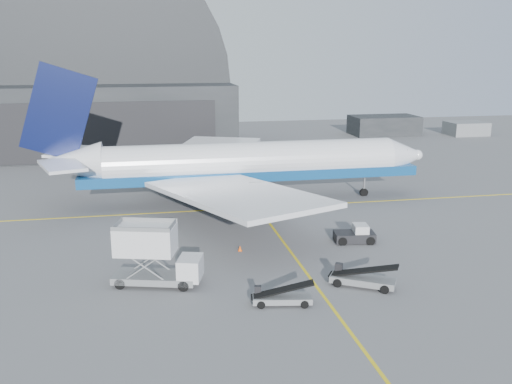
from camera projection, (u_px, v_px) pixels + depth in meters
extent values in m
plane|color=#565659|center=(306.00, 272.00, 46.92)|extent=(200.00, 200.00, 0.00)
cube|color=gold|center=(258.00, 208.00, 65.96)|extent=(80.00, 0.25, 0.02)
cube|color=gold|center=(312.00, 281.00, 45.02)|extent=(0.25, 40.00, 0.02)
cube|color=black|center=(90.00, 116.00, 103.20)|extent=(50.00, 28.00, 12.00)
cube|color=black|center=(83.00, 133.00, 90.03)|extent=(42.00, 0.40, 9.50)
cube|color=black|center=(383.00, 135.00, 122.57)|extent=(14.00, 8.00, 4.00)
cube|color=slate|center=(466.00, 135.00, 121.94)|extent=(8.00, 6.00, 2.80)
cylinder|color=white|center=(252.00, 161.00, 67.44)|extent=(34.24, 4.56, 4.56)
cone|color=white|center=(403.00, 155.00, 71.04)|extent=(4.18, 4.56, 4.56)
sphere|color=white|center=(417.00, 155.00, 71.40)|extent=(1.33, 1.33, 1.33)
cone|color=white|center=(72.00, 163.00, 63.47)|extent=(6.66, 4.56, 4.56)
cube|color=black|center=(395.00, 151.00, 70.69)|extent=(2.47, 2.09, 0.67)
cube|color=navy|center=(252.00, 173.00, 67.80)|extent=(39.94, 4.61, 1.14)
cube|color=white|center=(235.00, 194.00, 56.10)|extent=(17.54, 23.32, 1.39)
cube|color=white|center=(209.00, 153.00, 77.82)|extent=(17.54, 23.32, 1.39)
cube|color=white|center=(62.00, 165.00, 59.17)|extent=(5.82, 7.96, 0.33)
cube|color=white|center=(71.00, 151.00, 67.32)|extent=(5.82, 7.96, 0.33)
cube|color=#070D34|center=(59.00, 113.00, 61.93)|extent=(8.82, 0.48, 10.95)
cylinder|color=gray|center=(256.00, 198.00, 60.63)|extent=(4.95, 2.57, 2.57)
cylinder|color=gray|center=(234.00, 169.00, 75.11)|extent=(4.95, 2.57, 2.57)
cylinder|color=#A5A5AA|center=(364.00, 185.00, 71.00)|extent=(0.27, 0.27, 2.66)
cylinder|color=black|center=(364.00, 192.00, 71.22)|extent=(1.05, 0.33, 1.05)
cylinder|color=black|center=(241.00, 205.00, 65.27)|extent=(1.24, 0.43, 1.24)
cylinder|color=black|center=(232.00, 192.00, 71.06)|extent=(1.24, 0.43, 1.24)
cube|color=slate|center=(155.00, 277.00, 44.33)|extent=(6.86, 4.21, 0.53)
cube|color=silver|center=(190.00, 268.00, 43.90)|extent=(2.31, 2.83, 1.71)
cube|color=black|center=(200.00, 265.00, 43.77)|extent=(0.64, 1.97, 0.96)
cube|color=silver|center=(145.00, 240.00, 43.64)|extent=(5.04, 3.79, 2.13)
cylinder|color=black|center=(184.00, 286.00, 43.09)|extent=(0.91, 0.54, 0.85)
cylinder|color=black|center=(189.00, 275.00, 45.25)|extent=(0.91, 0.54, 0.85)
cylinder|color=black|center=(120.00, 284.00, 43.48)|extent=(0.91, 0.54, 0.85)
cylinder|color=black|center=(129.00, 273.00, 45.64)|extent=(0.91, 0.54, 0.85)
cube|color=black|center=(354.00, 237.00, 54.15)|extent=(4.02, 2.59, 0.85)
cube|color=silver|center=(361.00, 229.00, 54.00)|extent=(1.55, 1.87, 0.85)
cylinder|color=black|center=(370.00, 241.00, 53.34)|extent=(0.89, 0.45, 0.85)
cylinder|color=black|center=(366.00, 235.00, 55.16)|extent=(0.89, 0.45, 0.85)
cylinder|color=black|center=(342.00, 241.00, 53.21)|extent=(0.89, 0.45, 0.85)
cylinder|color=black|center=(339.00, 235.00, 55.03)|extent=(0.89, 0.45, 0.85)
cube|color=slate|center=(282.00, 299.00, 40.87)|extent=(4.42, 2.13, 0.43)
cube|color=black|center=(282.00, 290.00, 40.71)|extent=(4.61, 1.71, 1.23)
cube|color=black|center=(258.00, 290.00, 41.22)|extent=(0.54, 0.46, 0.58)
cylinder|color=black|center=(305.00, 304.00, 40.29)|extent=(0.61, 0.33, 0.58)
cylinder|color=black|center=(303.00, 296.00, 41.60)|extent=(0.61, 0.33, 0.58)
cylinder|color=black|center=(261.00, 305.00, 40.21)|extent=(0.61, 0.33, 0.58)
cylinder|color=black|center=(260.00, 297.00, 41.52)|extent=(0.61, 0.33, 0.58)
cube|color=slate|center=(363.00, 280.00, 43.95)|extent=(5.09, 3.99, 0.50)
cube|color=black|center=(363.00, 271.00, 43.76)|extent=(5.08, 3.67, 1.43)
cube|color=black|center=(339.00, 267.00, 45.04)|extent=(0.71, 0.67, 0.67)
cylinder|color=black|center=(385.00, 289.00, 42.68)|extent=(0.72, 0.59, 0.67)
cylinder|color=black|center=(388.00, 282.00, 44.11)|extent=(0.72, 0.59, 0.67)
cylinder|color=black|center=(338.00, 283.00, 43.87)|extent=(0.72, 0.59, 0.67)
cylinder|color=black|center=(342.00, 275.00, 45.30)|extent=(0.72, 0.59, 0.67)
cube|color=#FF5208|center=(240.00, 251.00, 51.80)|extent=(0.35, 0.35, 0.03)
cone|color=#FF5208|center=(240.00, 248.00, 51.75)|extent=(0.35, 0.35, 0.51)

